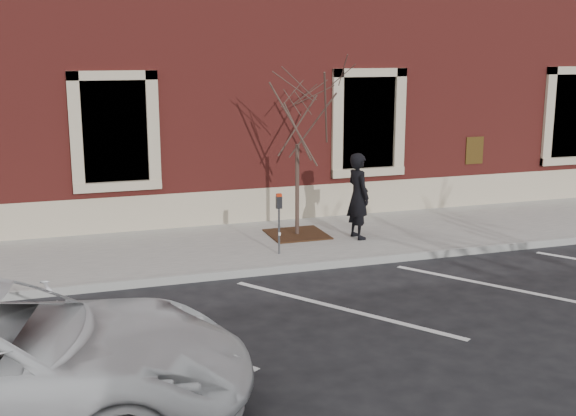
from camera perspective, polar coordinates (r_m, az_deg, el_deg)
name	(u,v)px	position (r m, az deg, el deg)	size (l,w,h in m)	color
ground	(298,270)	(13.87, 0.78, -4.95)	(120.00, 120.00, 0.00)	#28282B
sidewalk_near	(271,244)	(15.45, -1.33, -2.84)	(40.00, 3.50, 0.15)	#B5B2AA
curb_near	(299,267)	(13.80, 0.85, -4.71)	(40.00, 0.12, 0.15)	#9E9E99
parking_stripes	(341,309)	(11.92, 4.25, -7.93)	(28.00, 4.40, 0.01)	silver
building_civic	(208,55)	(20.71, -6.32, 11.96)	(40.00, 8.62, 8.00)	maroon
man	(358,196)	(15.49, 5.57, 0.96)	(0.68, 0.44, 1.85)	black
parking_meter	(279,212)	(14.22, -0.72, -0.34)	(0.11, 0.09, 1.22)	#595B60
tree_grate	(297,234)	(15.87, 0.72, -2.08)	(1.24, 1.24, 0.03)	#3C2313
sapling	(297,119)	(15.43, 0.75, 7.07)	(2.19, 2.19, 3.65)	#4B362E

